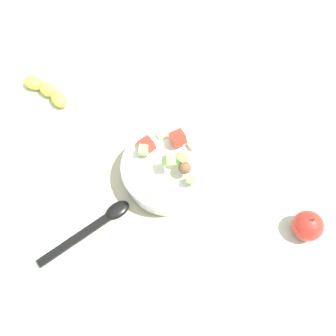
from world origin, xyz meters
The scene contains 6 objects.
ground_plane centered at (0.00, 0.00, 0.00)m, with size 2.40×2.40×0.00m, color silver.
placemat centered at (0.00, 0.00, 0.00)m, with size 0.45×0.31×0.01m, color #BCB299.
salad_bowl centered at (-0.01, 0.01, 0.04)m, with size 0.21×0.21×0.12m.
serving_spoon centered at (0.16, 0.11, 0.01)m, with size 0.21×0.14×0.01m.
whole_apple centered at (-0.29, 0.17, 0.03)m, with size 0.07×0.07×0.08m.
banana_whole centered at (0.29, -0.27, 0.02)m, with size 0.13×0.12×0.04m.
Camera 1 is at (0.04, 0.42, 0.80)m, focal length 40.61 mm.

